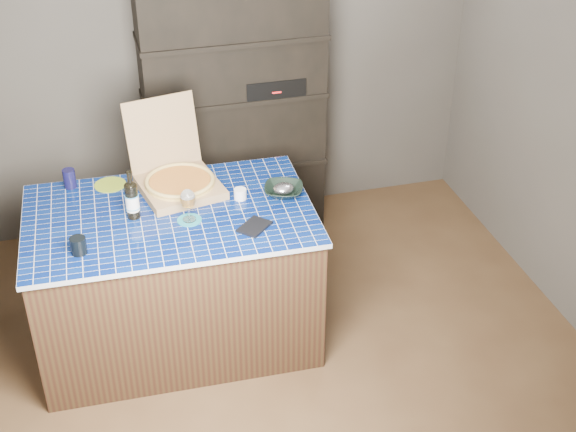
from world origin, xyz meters
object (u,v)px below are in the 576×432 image
object	(u,v)px
pizza_box	(178,179)
mead_bottle	(132,199)
dvd_case	(255,227)
bowl	(284,190)
kitchen_island	(175,276)
wine_glass	(188,200)

from	to	relation	value
pizza_box	mead_bottle	size ratio (longest dim) A/B	2.10
dvd_case	mead_bottle	bearing A→B (deg)	-157.96
pizza_box	bowl	world-z (taller)	pizza_box
pizza_box	dvd_case	size ratio (longest dim) A/B	3.45
pizza_box	bowl	distance (m)	0.61
kitchen_island	dvd_case	world-z (taller)	dvd_case
mead_bottle	wine_glass	distance (m)	0.31
mead_bottle	bowl	bearing A→B (deg)	1.27
kitchen_island	mead_bottle	size ratio (longest dim) A/B	5.64
mead_bottle	wine_glass	bearing A→B (deg)	-21.92
pizza_box	mead_bottle	bearing A→B (deg)	-151.37
pizza_box	dvd_case	bearing A→B (deg)	-69.17
wine_glass	bowl	bearing A→B (deg)	13.35
wine_glass	dvd_case	bearing A→B (deg)	-26.54
mead_bottle	dvd_case	size ratio (longest dim) A/B	1.64
wine_glass	dvd_case	distance (m)	0.39
dvd_case	kitchen_island	bearing A→B (deg)	-165.86
kitchen_island	mead_bottle	bearing A→B (deg)	178.26
kitchen_island	dvd_case	distance (m)	0.67
bowl	dvd_case	bearing A→B (deg)	-128.97
mead_bottle	bowl	size ratio (longest dim) A/B	1.29
pizza_box	wine_glass	size ratio (longest dim) A/B	3.19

